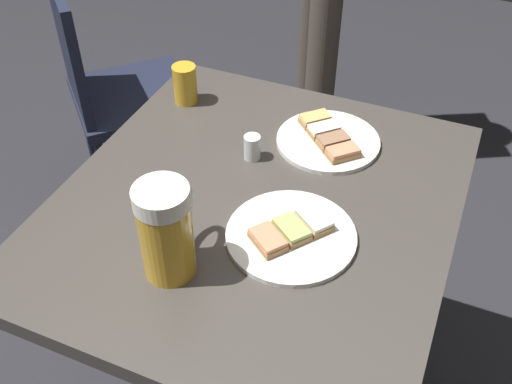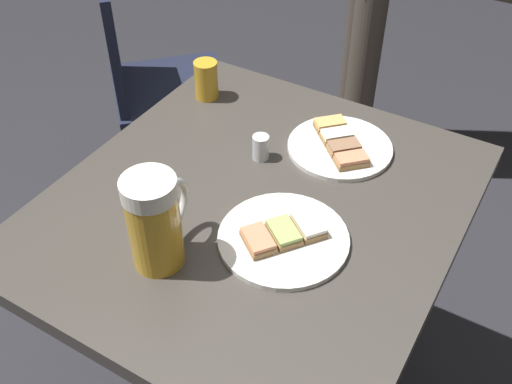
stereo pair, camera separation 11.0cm
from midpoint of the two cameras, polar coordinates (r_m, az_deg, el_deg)
The scene contains 7 objects.
cafe_table at distance 1.23m, azimuth -2.57°, elevation -6.59°, with size 0.72×0.80×0.77m.
plate_near at distance 1.04m, azimuth 0.34°, elevation -4.20°, with size 0.23×0.23×0.03m.
plate_far at distance 1.25m, azimuth 4.41°, elevation 4.93°, with size 0.22×0.22×0.03m.
beer_mug at distance 0.95m, azimuth -11.78°, elevation -3.70°, with size 0.09×0.15×0.17m.
beer_glass_small at distance 1.37m, azimuth -9.11°, elevation 10.05°, with size 0.05×0.05×0.09m, color gold.
salt_shaker at distance 1.19m, azimuth -3.01°, elevation 4.18°, with size 0.03×0.03×0.05m, color silver.
cafe_chair at distance 2.03m, azimuth -15.05°, elevation 9.53°, with size 0.54×0.54×0.84m.
Camera 1 is at (-0.32, 0.76, 1.52)m, focal length 41.92 mm.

